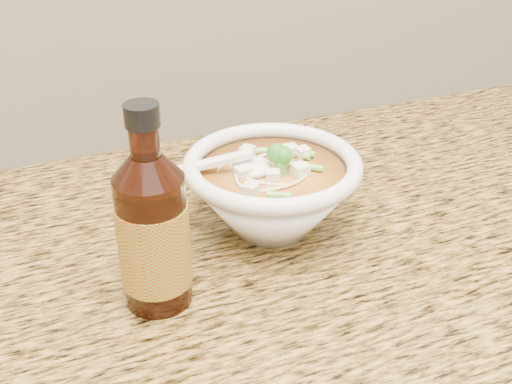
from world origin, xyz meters
name	(u,v)px	position (x,y,z in m)	size (l,w,h in m)	color
counter_slab	(247,266)	(0.00, 1.68, 0.88)	(4.00, 0.68, 0.04)	olive
soup_bowl	(272,192)	(0.05, 1.71, 0.95)	(0.23, 0.20, 0.11)	white
hot_sauce_bottle	(153,233)	(-0.11, 1.63, 0.98)	(0.07, 0.07, 0.21)	black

